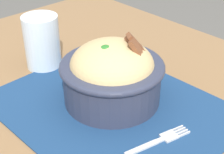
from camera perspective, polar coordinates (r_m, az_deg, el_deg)
The scene contains 5 objects.
table at distance 0.69m, azimuth 3.35°, elevation -10.16°, with size 1.15×0.77×0.73m.
placemat at distance 0.65m, azimuth -0.11°, elevation -5.07°, with size 0.42×0.34×0.00m, color navy.
bowl at distance 0.63m, azimuth 0.01°, elevation 0.63°, with size 0.20×0.20×0.14m.
fork at distance 0.58m, azimuth 8.06°, elevation -10.35°, with size 0.04×0.12×0.00m.
drinking_glass at distance 0.77m, azimuth -11.51°, elevation 5.24°, with size 0.08×0.08×0.12m.
Camera 1 is at (0.35, -0.38, 1.12)m, focal length 54.88 mm.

